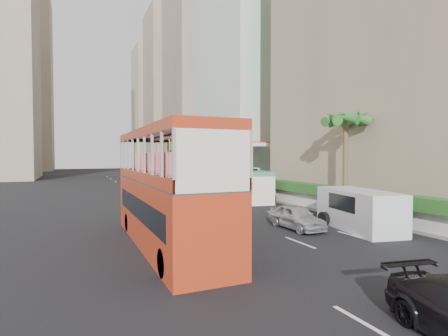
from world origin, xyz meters
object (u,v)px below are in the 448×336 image
double_decker_bus (167,188)px  car_silver_lane_a (218,223)px  panel_van_near (359,210)px  palm_tree (345,164)px  panel_van_far (216,182)px  minibus_far (252,186)px  minibus_near (213,188)px  shell_station (247,165)px  car_silver_lane_b (296,229)px  van_asset (203,201)px

double_decker_bus → car_silver_lane_a: bearing=43.2°
panel_van_near → palm_tree: palm_tree is taller
car_silver_lane_a → panel_van_far: 16.99m
double_decker_bus → panel_van_near: bearing=-5.2°
minibus_far → panel_van_near: 12.62m
minibus_near → shell_station: shell_station is taller
car_silver_lane_b → minibus_far: 11.70m
shell_station → palm_tree: bearing=-96.6°
van_asset → panel_van_far: (3.67, 5.71, 1.08)m
car_silver_lane_a → minibus_near: size_ratio=0.70×
car_silver_lane_b → minibus_near: size_ratio=0.64×
double_decker_bus → palm_tree: 14.39m
van_asset → minibus_near: (0.03, -2.30, 1.32)m
car_silver_lane_a → minibus_far: (6.54, 7.96, 1.33)m
panel_van_near → palm_tree: (3.62, 4.92, 2.33)m
car_silver_lane_a → minibus_near: minibus_near is taller
car_silver_lane_a → shell_station: shell_station is taller
minibus_far → shell_station: bearing=75.0°
car_silver_lane_a → panel_van_far: panel_van_far is taller
minibus_near → shell_station: (9.24, 11.59, 1.43)m
minibus_near → palm_tree: (7.04, -7.41, 2.06)m
van_asset → panel_van_near: size_ratio=0.93×
car_silver_lane_a → van_asset: car_silver_lane_a is taller
car_silver_lane_a → minibus_near: (2.79, 7.68, 1.32)m
van_asset → palm_tree: bearing=-55.5°
panel_van_near → panel_van_far: (0.23, 20.34, 0.03)m
car_silver_lane_b → minibus_far: size_ratio=0.63×
double_decker_bus → van_asset: bearing=63.9°
minibus_near → panel_van_near: bearing=-68.2°
palm_tree → shell_station: palm_tree is taller
car_silver_lane_b → van_asset: (-0.50, 13.17, 0.00)m
car_silver_lane_b → panel_van_near: (2.95, -1.46, 1.05)m
panel_van_near → panel_van_far: panel_van_far is taller
car_silver_lane_a → car_silver_lane_b: bearing=-46.6°
double_decker_bus → minibus_near: 13.32m
car_silver_lane_a → minibus_far: 10.39m
double_decker_bus → minibus_near: size_ratio=1.85×
shell_station → van_asset: bearing=-134.9°
van_asset → panel_van_near: 15.07m
car_silver_lane_b → panel_van_far: 19.18m
van_asset → panel_van_far: bearing=55.7°
double_decker_bus → shell_station: size_ratio=1.38×
van_asset → car_silver_lane_a: bearing=-107.0°
car_silver_lane_b → panel_van_far: panel_van_far is taller
panel_van_near → palm_tree: size_ratio=0.82×
panel_van_far → double_decker_bus: bearing=-111.0°
double_decker_bus → car_silver_lane_b: (7.23, 0.54, -2.53)m
panel_van_near → shell_station: size_ratio=0.66×
panel_van_far → palm_tree: bearing=-70.4°
car_silver_lane_b → minibus_near: (-0.47, 10.87, 1.32)m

